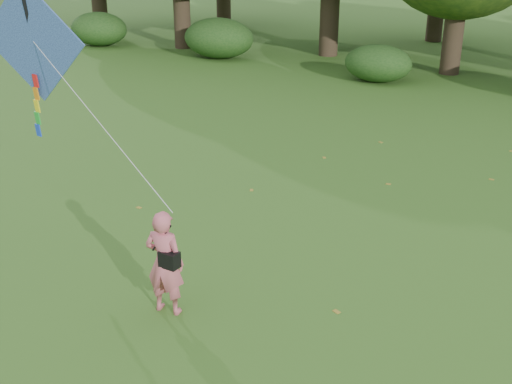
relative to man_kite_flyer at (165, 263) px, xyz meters
The scene contains 6 objects.
ground 1.17m from the man_kite_flyer, ahead, with size 100.00×100.00×0.00m, color #265114.
man_kite_flyer is the anchor object (origin of this frame).
crossbody_bag 0.17m from the man_kite_flyer, 14.61° to the right, with size 0.43×0.20×0.70m.
flying_kite 5.46m from the man_kite_flyer, 159.16° to the left, with size 5.89×1.98×3.18m.
shrub_band 17.48m from the man_kite_flyer, 89.82° to the left, with size 39.15×3.22×1.88m.
fallen_leaves 5.43m from the man_kite_flyer, 84.78° to the left, with size 9.42×14.64×0.01m.
Camera 1 is at (5.01, -6.57, 5.73)m, focal length 45.00 mm.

